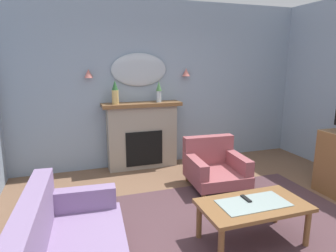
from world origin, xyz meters
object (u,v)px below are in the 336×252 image
armchair_beside_couch (214,166)px  floral_couch (64,252)px  mantel_vase_right (159,91)px  wall_sconce_left (88,73)px  wall_sconce_right (186,72)px  coffee_table (253,208)px  fireplace (142,136)px  tv_remote (246,199)px  mantel_vase_left (115,93)px  wall_mirror (139,70)px

armchair_beside_couch → floral_couch: bearing=-145.4°
mantel_vase_right → armchair_beside_couch: 1.60m
armchair_beside_couch → wall_sconce_left: bearing=144.6°
wall_sconce_right → floral_couch: wall_sconce_right is taller
wall_sconce_right → coffee_table: 2.96m
fireplace → wall_sconce_right: 1.38m
wall_sconce_right → armchair_beside_couch: (-0.01, -1.20, -1.35)m
mantel_vase_right → coffee_table: 2.72m
wall_sconce_left → tv_remote: 3.14m
mantel_vase_left → wall_mirror: bearing=20.7°
mantel_vase_left → coffee_table: size_ratio=0.36×
armchair_beside_couch → mantel_vase_right: bearing=116.6°
floral_couch → armchair_beside_couch: floral_couch is taller
coffee_table → floral_couch: (-1.84, -0.03, -0.06)m
wall_sconce_left → armchair_beside_couch: bearing=-35.4°
tv_remote → mantel_vase_left: bearing=111.3°
wall_sconce_left → wall_sconce_right: same height
fireplace → wall_sconce_right: wall_sconce_right is taller
tv_remote → floral_couch: floral_couch is taller
wall_sconce_left → wall_sconce_right: (1.70, 0.00, 0.00)m
fireplace → wall_mirror: size_ratio=1.42×
fireplace → armchair_beside_couch: (0.84, -1.11, -0.27)m
wall_sconce_left → armchair_beside_couch: 2.48m
floral_couch → armchair_beside_couch: (2.14, 1.48, -0.01)m
mantel_vase_left → tv_remote: bearing=-68.7°
floral_couch → armchair_beside_couch: size_ratio=2.05×
wall_sconce_left → floral_couch: size_ratio=0.08×
wall_sconce_left → armchair_beside_couch: size_ratio=0.16×
mantel_vase_left → wall_mirror: size_ratio=0.41×
wall_sconce_right → armchair_beside_couch: wall_sconce_right is taller
mantel_vase_right → armchair_beside_couch: mantel_vase_right is taller
mantel_vase_left → floral_couch: 2.89m
mantel_vase_right → wall_sconce_right: 0.64m
wall_mirror → tv_remote: bearing=-79.1°
wall_sconce_right → floral_couch: bearing=-128.8°
wall_mirror → wall_sconce_right: (0.85, -0.05, -0.05)m
wall_sconce_right → coffee_table: bearing=-96.8°
wall_sconce_right → wall_sconce_left: bearing=180.0°
fireplace → mantel_vase_right: 0.84m
fireplace → wall_sconce_left: (-0.85, 0.09, 1.09)m
wall_sconce_right → tv_remote: size_ratio=0.88×
armchair_beside_couch → mantel_vase_left: bearing=140.1°
mantel_vase_right → wall_sconce_left: bearing=174.0°
fireplace → mantel_vase_right: bearing=-5.4°
mantel_vase_left → coffee_table: mantel_vase_left is taller
wall_mirror → floral_couch: wall_mirror is taller
wall_sconce_left → coffee_table: wall_sconce_left is taller
tv_remote → floral_couch: 1.82m
wall_sconce_right → wall_mirror: bearing=176.6°
fireplace → floral_couch: fireplace is taller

